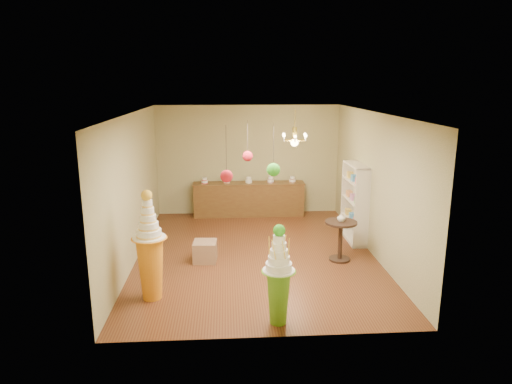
{
  "coord_description": "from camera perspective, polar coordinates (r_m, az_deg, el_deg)",
  "views": [
    {
      "loc": [
        -0.6,
        -9.16,
        3.62
      ],
      "look_at": [
        0.0,
        0.0,
        1.38
      ],
      "focal_mm": 32.0,
      "sensor_mm": 36.0,
      "label": 1
    }
  ],
  "objects": [
    {
      "name": "ceiling",
      "position": [
        9.2,
        -0.03,
        9.83
      ],
      "size": [
        6.5,
        6.5,
        0.0
      ],
      "primitive_type": "plane",
      "rotation": [
        3.14,
        0.0,
        0.0
      ],
      "color": "silver",
      "rests_on": "ground"
    },
    {
      "name": "pedestal_orange",
      "position": [
        7.94,
        -13.07,
        -8.07
      ],
      "size": [
        0.69,
        0.69,
        1.91
      ],
      "rotation": [
        0.0,
        0.0,
        -0.3
      ],
      "color": "orange",
      "rests_on": "floor"
    },
    {
      "name": "wall_left",
      "position": [
        9.6,
        -15.1,
        0.45
      ],
      "size": [
        0.04,
        6.5,
        3.0
      ],
      "primitive_type": "cube",
      "color": "tan",
      "rests_on": "ground"
    },
    {
      "name": "pedestal_green",
      "position": [
        7.02,
        2.83,
        -11.36
      ],
      "size": [
        0.58,
        0.58,
        1.58
      ],
      "rotation": [
        0.0,
        0.0,
        -0.23
      ],
      "color": "#63AB25",
      "rests_on": "floor"
    },
    {
      "name": "wall_back",
      "position": [
        12.61,
        -0.99,
        4.01
      ],
      "size": [
        5.0,
        0.04,
        3.0
      ],
      "primitive_type": "cube",
      "color": "tan",
      "rests_on": "ground"
    },
    {
      "name": "floor",
      "position": [
        9.87,
        -0.02,
        -7.82
      ],
      "size": [
        6.5,
        6.5,
        0.0
      ],
      "primitive_type": "plane",
      "color": "#562D17",
      "rests_on": "ground"
    },
    {
      "name": "pom_red_right",
      "position": [
        7.6,
        -1.05,
        4.52
      ],
      "size": [
        0.17,
        0.17,
        0.68
      ],
      "color": "#3D322C",
      "rests_on": "ceiling"
    },
    {
      "name": "pom_green_mid",
      "position": [
        7.08,
        2.19,
        2.81
      ],
      "size": [
        0.21,
        0.21,
        0.82
      ],
      "color": "#3D322C",
      "rests_on": "ceiling"
    },
    {
      "name": "sideboard",
      "position": [
        12.55,
        -0.9,
        -0.81
      ],
      "size": [
        3.04,
        0.54,
        1.16
      ],
      "color": "brown",
      "rests_on": "floor"
    },
    {
      "name": "shelving_unit",
      "position": [
        10.74,
        12.25,
        -1.29
      ],
      "size": [
        0.33,
        1.2,
        1.8
      ],
      "color": "beige",
      "rests_on": "floor"
    },
    {
      "name": "pom_red_left",
      "position": [
        6.81,
        -3.7,
        2.0
      ],
      "size": [
        0.19,
        0.19,
        0.85
      ],
      "color": "#3D322C",
      "rests_on": "ceiling"
    },
    {
      "name": "chandelier",
      "position": [
        10.56,
        4.84,
        6.48
      ],
      "size": [
        0.85,
        0.85,
        0.85
      ],
      "rotation": [
        0.0,
        0.0,
        0.41
      ],
      "color": "gold",
      "rests_on": "ceiling"
    },
    {
      "name": "round_table",
      "position": [
        9.55,
        10.52,
        -5.34
      ],
      "size": [
        0.84,
        0.84,
        0.84
      ],
      "rotation": [
        0.0,
        0.0,
        -0.34
      ],
      "color": "black",
      "rests_on": "floor"
    },
    {
      "name": "wall_right",
      "position": [
        9.9,
        14.57,
        0.88
      ],
      "size": [
        0.04,
        6.5,
        3.0
      ],
      "primitive_type": "cube",
      "color": "tan",
      "rests_on": "ground"
    },
    {
      "name": "wall_front",
      "position": [
        6.31,
        1.9,
        -5.94
      ],
      "size": [
        5.0,
        0.04,
        3.0
      ],
      "primitive_type": "cube",
      "color": "tan",
      "rests_on": "ground"
    },
    {
      "name": "burlap_riser",
      "position": [
        9.51,
        -6.38,
        -7.39
      ],
      "size": [
        0.5,
        0.5,
        0.43
      ],
      "primitive_type": "cube",
      "rotation": [
        0.0,
        0.0,
        -0.06
      ],
      "color": "#876649",
      "rests_on": "floor"
    },
    {
      "name": "vase",
      "position": [
        9.44,
        10.62,
        -3.13
      ],
      "size": [
        0.22,
        0.22,
        0.17
      ],
      "primitive_type": "imported",
      "rotation": [
        0.0,
        0.0,
        -0.42
      ],
      "color": "beige",
      "rests_on": "round_table"
    }
  ]
}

